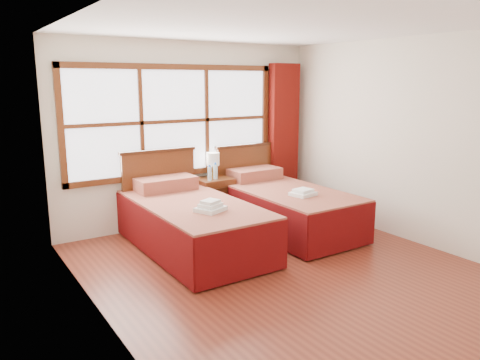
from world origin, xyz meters
TOP-DOWN VIEW (x-y plane):
  - floor at (0.00, 0.00)m, footprint 4.50×4.50m
  - ceiling at (0.00, 0.00)m, footprint 4.50×4.50m
  - wall_back at (0.00, 2.25)m, footprint 4.00×0.00m
  - wall_left at (-2.00, 0.00)m, footprint 0.00×4.50m
  - wall_right at (2.00, 0.00)m, footprint 0.00×4.50m
  - window at (-0.25, 2.21)m, footprint 3.16×0.06m
  - curtain at (1.60, 2.11)m, footprint 0.50×0.16m
  - bed_left at (-0.55, 1.20)m, footprint 1.16×2.26m
  - bed_right at (0.90, 1.20)m, footprint 1.13×2.19m
  - nightstand at (0.24, 1.99)m, footprint 0.50×0.49m
  - towels_left at (-0.56, 0.67)m, footprint 0.38×0.36m
  - towels_right at (0.85, 0.72)m, footprint 0.33×0.30m
  - lamp at (0.27, 2.07)m, footprint 0.19×0.19m
  - bottle_near at (0.11, 1.89)m, footprint 0.06×0.06m
  - bottle_far at (0.23, 1.93)m, footprint 0.06×0.06m

SIDE VIEW (x-z plane):
  - floor at x=0.00m, z-range 0.00..0.00m
  - nightstand at x=0.24m, z-range 0.00..0.67m
  - bed_right at x=0.90m, z-range -0.22..0.89m
  - bed_left at x=-0.55m, z-range -0.22..0.91m
  - towels_right at x=0.85m, z-range 0.58..0.67m
  - towels_left at x=-0.56m, z-range 0.59..0.72m
  - bottle_near at x=0.11m, z-range 0.66..0.88m
  - bottle_far at x=0.23m, z-range 0.66..0.90m
  - lamp at x=0.27m, z-range 0.74..1.11m
  - curtain at x=1.60m, z-range 0.02..2.32m
  - wall_back at x=0.00m, z-range -0.70..3.30m
  - wall_left at x=-2.00m, z-range -0.95..3.55m
  - wall_right at x=2.00m, z-range -0.95..3.55m
  - window at x=-0.25m, z-range 0.72..2.28m
  - ceiling at x=0.00m, z-range 2.60..2.60m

